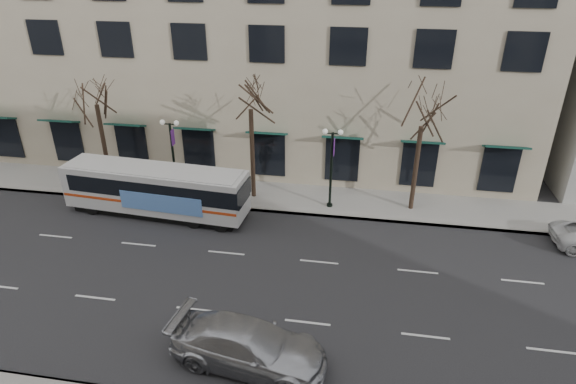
% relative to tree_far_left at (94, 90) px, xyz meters
% --- Properties ---
extents(ground, '(160.00, 160.00, 0.00)m').
position_rel_tree_far_left_xyz_m(ground, '(10.00, -8.80, -6.70)').
color(ground, black).
rests_on(ground, ground).
extents(sidewalk_far, '(80.00, 4.00, 0.15)m').
position_rel_tree_far_left_xyz_m(sidewalk_far, '(15.00, 0.20, -6.62)').
color(sidewalk_far, gray).
rests_on(sidewalk_far, ground).
extents(tree_far_left, '(3.60, 3.60, 8.34)m').
position_rel_tree_far_left_xyz_m(tree_far_left, '(0.00, 0.00, 0.00)').
color(tree_far_left, black).
rests_on(tree_far_left, ground).
extents(tree_far_mid, '(3.60, 3.60, 8.55)m').
position_rel_tree_far_left_xyz_m(tree_far_mid, '(10.00, 0.00, 0.21)').
color(tree_far_mid, black).
rests_on(tree_far_mid, ground).
extents(tree_far_right, '(3.60, 3.60, 8.06)m').
position_rel_tree_far_left_xyz_m(tree_far_right, '(20.00, 0.00, -0.28)').
color(tree_far_right, black).
rests_on(tree_far_right, ground).
extents(lamp_post_left, '(1.22, 0.45, 5.21)m').
position_rel_tree_far_left_xyz_m(lamp_post_left, '(5.01, -0.60, -3.75)').
color(lamp_post_left, black).
rests_on(lamp_post_left, ground).
extents(lamp_post_right, '(1.22, 0.45, 5.21)m').
position_rel_tree_far_left_xyz_m(lamp_post_right, '(15.01, -0.60, -3.75)').
color(lamp_post_right, black).
rests_on(lamp_post_right, ground).
extents(city_bus, '(11.35, 3.29, 3.04)m').
position_rel_tree_far_left_xyz_m(city_bus, '(4.79, -3.01, -5.04)').
color(city_bus, silver).
rests_on(city_bus, ground).
extents(silver_car, '(6.44, 3.32, 1.79)m').
position_rel_tree_far_left_xyz_m(silver_car, '(13.04, -13.73, -5.80)').
color(silver_car, '#A5A6AC').
rests_on(silver_car, ground).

